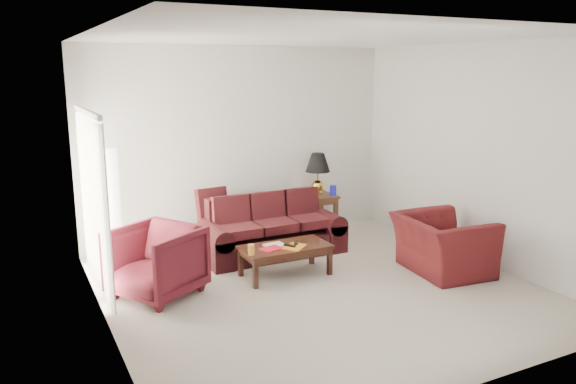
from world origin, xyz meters
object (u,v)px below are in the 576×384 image
(end_table, at_px, (316,213))
(coffee_table, at_px, (285,260))
(armchair_left, at_px, (156,262))
(sofa, at_px, (273,227))
(armchair_right, at_px, (443,245))
(floor_lamp, at_px, (112,206))

(end_table, xyz_separation_m, coffee_table, (-1.35, -1.56, -0.11))
(armchair_left, distance_m, coffee_table, 1.68)
(sofa, relative_size, armchair_right, 1.77)
(floor_lamp, xyz_separation_m, armchair_left, (0.23, -1.42, -0.39))
(coffee_table, bearing_deg, floor_lamp, 117.59)
(floor_lamp, xyz_separation_m, armchair_right, (3.81, -2.33, -0.44))
(armchair_left, bearing_deg, sofa, 80.44)
(floor_lamp, bearing_deg, armchair_right, -31.45)
(floor_lamp, relative_size, armchair_right, 1.40)
(floor_lamp, bearing_deg, end_table, 0.95)
(armchair_right, distance_m, coffee_table, 2.09)
(sofa, bearing_deg, armchair_right, -40.57)
(floor_lamp, height_order, armchair_right, floor_lamp)
(armchair_left, relative_size, coffee_table, 0.80)
(floor_lamp, height_order, armchair_left, floor_lamp)
(armchair_left, distance_m, armchair_right, 3.70)
(end_table, height_order, coffee_table, end_table)
(sofa, xyz_separation_m, end_table, (1.13, 0.73, -0.10))
(end_table, height_order, armchair_right, armchair_right)
(armchair_left, relative_size, armchair_right, 0.80)
(end_table, xyz_separation_m, armchair_right, (0.57, -2.38, 0.06))
(end_table, distance_m, coffee_table, 2.07)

